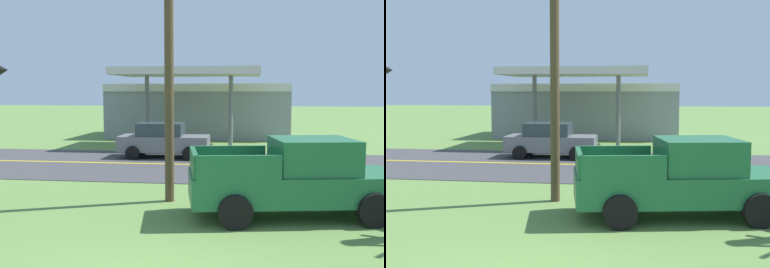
{
  "view_description": "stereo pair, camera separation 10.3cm",
  "coord_description": "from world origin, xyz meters",
  "views": [
    {
      "loc": [
        1.8,
        -5.93,
        3.13
      ],
      "look_at": [
        0.0,
        8.0,
        1.8
      ],
      "focal_mm": 42.62,
      "sensor_mm": 36.0,
      "label": 1
    },
    {
      "loc": [
        1.9,
        -5.91,
        3.13
      ],
      "look_at": [
        0.0,
        8.0,
        1.8
      ],
      "focal_mm": 42.62,
      "sensor_mm": 36.0,
      "label": 2
    }
  ],
  "objects": [
    {
      "name": "road_asphalt",
      "position": [
        0.0,
        13.0,
        0.01
      ],
      "size": [
        140.0,
        8.0,
        0.02
      ],
      "primitive_type": "cube",
      "color": "#3D3D3F",
      "rests_on": "ground"
    },
    {
      "name": "road_centre_line",
      "position": [
        0.0,
        13.0,
        0.02
      ],
      "size": [
        126.0,
        0.2,
        0.01
      ],
      "primitive_type": "cube",
      "color": "gold",
      "rests_on": "road_asphalt"
    },
    {
      "name": "utility_pole",
      "position": [
        -0.47,
        6.65,
        5.15
      ],
      "size": [
        1.92,
        0.26,
        9.69
      ],
      "color": "brown",
      "rests_on": "ground"
    },
    {
      "name": "gas_station",
      "position": [
        -1.71,
        25.32,
        1.94
      ],
      "size": [
        12.0,
        11.5,
        4.4
      ],
      "color": "gray",
      "rests_on": "ground"
    },
    {
      "name": "pickup_green_parked_on_lawn",
      "position": [
        2.95,
        5.47,
        0.96
      ],
      "size": [
        5.46,
        2.91,
        1.96
      ],
      "color": "#1E6038",
      "rests_on": "ground"
    },
    {
      "name": "car_grey_near_lane",
      "position": [
        -2.26,
        15.0,
        0.83
      ],
      "size": [
        4.2,
        2.0,
        1.64
      ],
      "color": "slate",
      "rests_on": "ground"
    }
  ]
}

